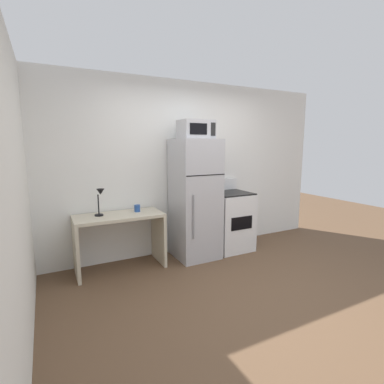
{
  "coord_description": "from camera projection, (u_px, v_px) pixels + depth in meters",
  "views": [
    {
      "loc": [
        -1.96,
        -2.36,
        1.66
      ],
      "look_at": [
        -0.19,
        1.1,
        1.02
      ],
      "focal_mm": 26.98,
      "sensor_mm": 36.0,
      "label": 1
    }
  ],
  "objects": [
    {
      "name": "ground_plane",
      "position": [
        252.0,
        295.0,
        3.22
      ],
      "size": [
        12.0,
        12.0,
        0.0
      ],
      "primitive_type": "plane",
      "color": "brown"
    },
    {
      "name": "wall_back_white",
      "position": [
        185.0,
        168.0,
        4.5
      ],
      "size": [
        5.0,
        0.1,
        2.6
      ],
      "primitive_type": "cube",
      "color": "white",
      "rests_on": "ground"
    },
    {
      "name": "wall_left_brick",
      "position": [
        8.0,
        196.0,
        2.02
      ],
      "size": [
        0.1,
        4.0,
        2.6
      ],
      "primitive_type": "cube",
      "color": "silver",
      "rests_on": "ground"
    },
    {
      "name": "desk",
      "position": [
        119.0,
        231.0,
        3.83
      ],
      "size": [
        1.14,
        0.52,
        0.75
      ],
      "color": "beige",
      "rests_on": "ground"
    },
    {
      "name": "desk_lamp",
      "position": [
        100.0,
        198.0,
        3.68
      ],
      "size": [
        0.14,
        0.12,
        0.35
      ],
      "color": "black",
      "rests_on": "desk"
    },
    {
      "name": "coffee_mug",
      "position": [
        137.0,
        208.0,
        3.95
      ],
      "size": [
        0.08,
        0.08,
        0.09
      ],
      "primitive_type": "cylinder",
      "color": "#264C99",
      "rests_on": "desk"
    },
    {
      "name": "refrigerator",
      "position": [
        195.0,
        199.0,
        4.22
      ],
      "size": [
        0.61,
        0.65,
        1.74
      ],
      "color": "#B7B7BC",
      "rests_on": "ground"
    },
    {
      "name": "microwave",
      "position": [
        196.0,
        130.0,
        4.04
      ],
      "size": [
        0.46,
        0.35,
        0.26
      ],
      "color": "#B7B7BC",
      "rests_on": "refrigerator"
    },
    {
      "name": "oven_range",
      "position": [
        230.0,
        220.0,
        4.59
      ],
      "size": [
        0.59,
        0.61,
        1.1
      ],
      "color": "white",
      "rests_on": "ground"
    }
  ]
}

